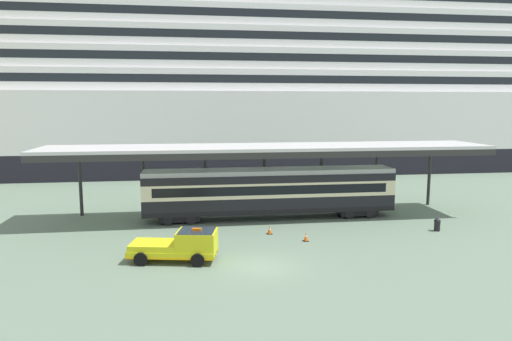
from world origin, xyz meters
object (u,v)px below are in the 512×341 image
object	(u,v)px
traffic_cone_near	(270,230)
traffic_cone_mid	(306,237)
quay_bollard	(437,224)
service_truck	(182,245)
train_carriage	(270,191)
cruise_ship	(324,85)

from	to	relation	value
traffic_cone_near	traffic_cone_mid	world-z (taller)	traffic_cone_near
traffic_cone_near	quay_bollard	xyz separation A→B (m)	(12.46, -0.92, 0.21)
service_truck	train_carriage	bearing A→B (deg)	53.67
traffic_cone_near	cruise_ship	bearing A→B (deg)	68.72
cruise_ship	quay_bollard	bearing A→B (deg)	-93.94
train_carriage	traffic_cone_mid	distance (m)	7.08
traffic_cone_mid	service_truck	bearing A→B (deg)	-161.20
cruise_ship	traffic_cone_mid	xyz separation A→B (m)	(-13.05, -41.18, -12.13)
cruise_ship	train_carriage	size ratio (longest dim) A/B	8.01
cruise_ship	train_carriage	xyz separation A→B (m)	(-14.43, -34.52, -10.13)
service_truck	cruise_ship	bearing A→B (deg)	64.06
traffic_cone_mid	quay_bollard	distance (m)	10.36
traffic_cone_mid	traffic_cone_near	bearing A→B (deg)	136.03
train_carriage	cruise_ship	bearing A→B (deg)	67.32
traffic_cone_near	quay_bollard	size ratio (longest dim) A/B	0.64
traffic_cone_near	traffic_cone_mid	bearing A→B (deg)	-43.97
train_carriage	service_truck	xyz separation A→B (m)	(-6.98, -9.50, -1.31)
cruise_ship	traffic_cone_near	xyz separation A→B (m)	(-15.22, -39.08, -12.13)
service_truck	traffic_cone_near	distance (m)	7.95
traffic_cone_mid	quay_bollard	world-z (taller)	quay_bollard
traffic_cone_mid	quay_bollard	xyz separation A→B (m)	(10.29, 1.18, 0.22)
traffic_cone_mid	train_carriage	bearing A→B (deg)	101.72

